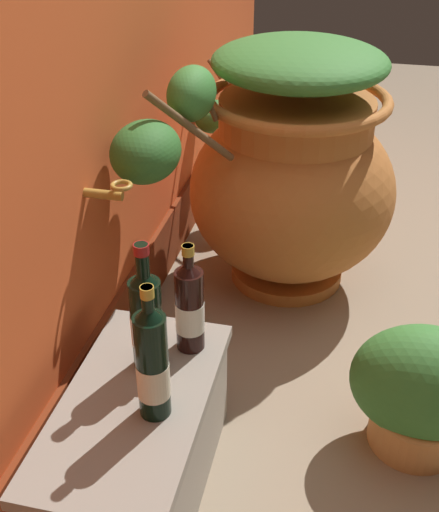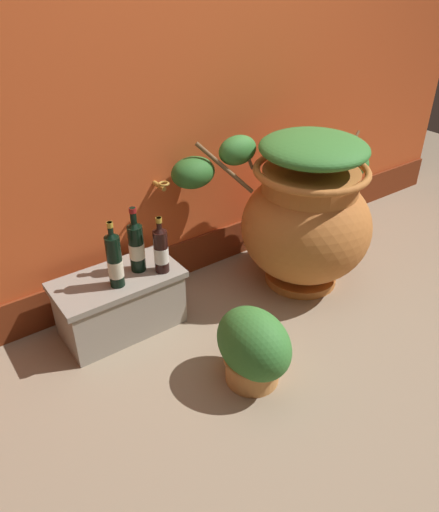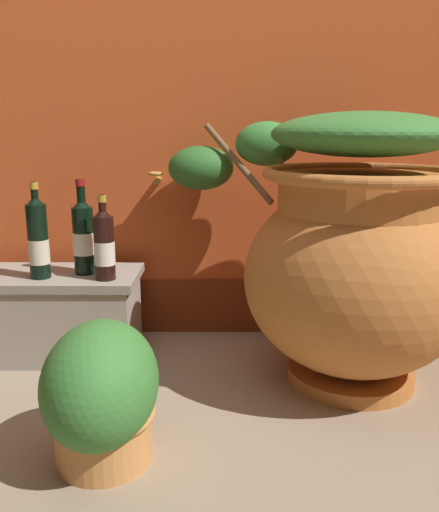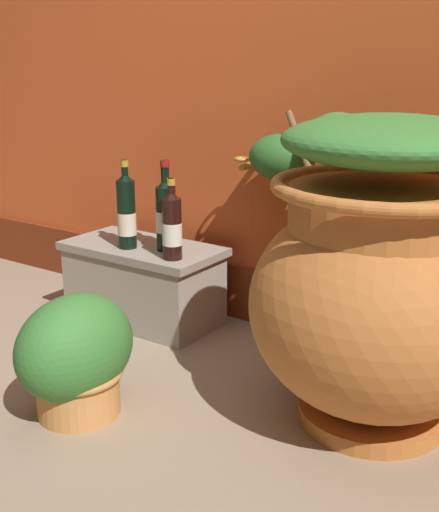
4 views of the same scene
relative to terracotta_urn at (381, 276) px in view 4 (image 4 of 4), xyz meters
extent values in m
plane|color=gray|center=(-0.48, -0.66, -0.43)|extent=(7.00, 7.00, 0.00)
cube|color=maroon|center=(-0.48, 0.43, -0.32)|extent=(4.40, 0.02, 0.22)
cylinder|color=#B28433|center=(-0.66, 0.39, 0.19)|extent=(0.02, 0.10, 0.02)
torus|color=#B28433|center=(-0.66, 0.34, 0.22)|extent=(0.06, 0.06, 0.01)
cylinder|color=#C17033|center=(0.00, -0.01, -0.41)|extent=(0.41, 0.41, 0.05)
ellipsoid|color=#C17033|center=(0.00, -0.01, -0.08)|extent=(0.71, 0.71, 0.61)
cylinder|color=#C17033|center=(0.00, -0.01, 0.19)|extent=(0.50, 0.50, 0.12)
torus|color=#C17033|center=(0.00, -0.01, 0.25)|extent=(0.60, 0.60, 0.04)
cylinder|color=brown|center=(-0.23, 0.23, 0.31)|extent=(0.06, 0.06, 0.16)
ellipsoid|color=#387A33|center=(-0.26, 0.26, 0.33)|extent=(0.22, 0.14, 0.15)
cylinder|color=brown|center=(-0.36, 0.24, 0.26)|extent=(0.25, 0.20, 0.28)
ellipsoid|color=#2D6628|center=(-0.50, 0.33, 0.24)|extent=(0.24, 0.18, 0.16)
ellipsoid|color=#387A33|center=(0.00, -0.01, 0.36)|extent=(0.55, 0.55, 0.13)
cube|color=#9E9384|center=(-1.03, 0.20, -0.28)|extent=(0.58, 0.30, 0.31)
cube|color=gray|center=(-1.03, 0.20, -0.14)|extent=(0.61, 0.32, 0.03)
cylinder|color=black|center=(-0.91, 0.20, 0.00)|extent=(0.07, 0.07, 0.24)
cone|color=black|center=(-0.91, 0.20, 0.13)|extent=(0.07, 0.07, 0.04)
cylinder|color=black|center=(-0.91, 0.20, 0.16)|extent=(0.03, 0.03, 0.10)
cylinder|color=maroon|center=(-0.91, 0.20, 0.20)|extent=(0.03, 0.03, 0.02)
cylinder|color=beige|center=(-0.91, 0.20, -0.01)|extent=(0.08, 0.08, 0.08)
cylinder|color=black|center=(-1.05, 0.14, 0.00)|extent=(0.07, 0.07, 0.26)
cone|color=black|center=(-1.05, 0.14, 0.14)|extent=(0.07, 0.07, 0.04)
cylinder|color=black|center=(-1.05, 0.14, 0.17)|extent=(0.02, 0.02, 0.07)
cylinder|color=#B7932D|center=(-1.05, 0.14, 0.20)|extent=(0.03, 0.03, 0.02)
cylinder|color=beige|center=(-1.05, 0.14, -0.03)|extent=(0.07, 0.07, 0.08)
cylinder|color=black|center=(-0.82, 0.13, -0.01)|extent=(0.07, 0.07, 0.22)
cone|color=black|center=(-0.82, 0.13, 0.11)|extent=(0.07, 0.07, 0.04)
cylinder|color=black|center=(-0.82, 0.13, 0.13)|extent=(0.03, 0.03, 0.07)
cylinder|color=#B7932D|center=(-0.82, 0.13, 0.15)|extent=(0.03, 0.03, 0.02)
cylinder|color=white|center=(-0.82, 0.13, -0.03)|extent=(0.07, 0.07, 0.08)
cylinder|color=#D68E4C|center=(-0.71, -0.45, -0.36)|extent=(0.24, 0.24, 0.14)
torus|color=#C58346|center=(-0.71, -0.45, -0.30)|extent=(0.26, 0.26, 0.02)
ellipsoid|color=#387A33|center=(-0.71, -0.45, -0.22)|extent=(0.28, 0.38, 0.30)
camera|label=1|loc=(-1.99, -0.22, 0.91)|focal=44.97mm
camera|label=2|loc=(-1.75, -1.64, 1.21)|focal=34.32mm
camera|label=3|loc=(-0.42, -1.66, 0.38)|focal=37.95mm
camera|label=4|loc=(0.61, -1.65, 0.57)|focal=46.86mm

